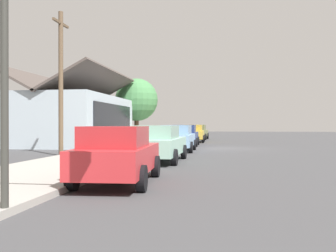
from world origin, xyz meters
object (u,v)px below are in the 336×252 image
object	(u,v)px
car_seafoam	(158,143)
car_olive	(198,132)
car_mustard	(194,133)
shade_tree	(137,100)
traffic_light_main	(61,18)
car_cherry	(118,154)
utility_pole_wooden	(61,80)
fire_hydrant_red	(173,137)
car_navy	(185,135)
car_skyblue	(177,138)

from	to	relation	value
car_seafoam	car_olive	size ratio (longest dim) A/B	1.06
car_mustard	shade_tree	distance (m)	7.06
car_seafoam	shade_tree	xyz separation A→B (m)	(20.78, 5.85, 3.23)
car_seafoam	traffic_light_main	size ratio (longest dim) A/B	0.94
car_cherry	car_seafoam	size ratio (longest dim) A/B	0.91
utility_pole_wooden	car_mustard	bearing A→B (deg)	-19.13
car_seafoam	fire_hydrant_red	size ratio (longest dim) A/B	6.87
car_olive	traffic_light_main	size ratio (longest dim) A/B	0.88
car_olive	shade_tree	xyz separation A→B (m)	(-4.08, 5.80, 3.23)
car_navy	fire_hydrant_red	bearing A→B (deg)	18.82
traffic_light_main	car_olive	bearing A→B (deg)	0.22
shade_tree	fire_hydrant_red	bearing A→B (deg)	-135.30
car_navy	traffic_light_main	world-z (taller)	traffic_light_main
traffic_light_main	fire_hydrant_red	distance (m)	26.92
car_mustard	utility_pole_wooden	xyz separation A→B (m)	(-16.10, 5.59, 3.11)
shade_tree	utility_pole_wooden	bearing A→B (deg)	-179.14
fire_hydrant_red	car_cherry	bearing A→B (deg)	-176.12
shade_tree	utility_pole_wooden	xyz separation A→B (m)	(-18.36, -0.28, -0.12)
car_skyblue	traffic_light_main	xyz separation A→B (m)	(-16.74, -0.07, 2.68)
car_mustard	fire_hydrant_red	world-z (taller)	car_mustard
car_skyblue	traffic_light_main	size ratio (longest dim) A/B	0.86
car_seafoam	car_skyblue	bearing A→B (deg)	0.86
car_cherry	utility_pole_wooden	distance (m)	10.75
car_olive	fire_hydrant_red	xyz separation A→B (m)	(-8.40, 1.52, -0.32)
car_olive	traffic_light_main	xyz separation A→B (m)	(-35.10, -0.14, 2.68)
car_cherry	car_olive	world-z (taller)	same
car_cherry	car_mustard	size ratio (longest dim) A/B	0.98
fire_hydrant_red	car_mustard	bearing A→B (deg)	-37.49
car_navy	car_mustard	world-z (taller)	same
car_seafoam	shade_tree	bearing A→B (deg)	16.67
car_skyblue	traffic_light_main	distance (m)	16.96
car_skyblue	shade_tree	distance (m)	15.77
car_mustard	traffic_light_main	bearing A→B (deg)	178.61
utility_pole_wooden	fire_hydrant_red	xyz separation A→B (m)	(14.04, -4.00, -3.43)
car_mustard	utility_pole_wooden	distance (m)	17.33
car_seafoam	car_skyblue	size ratio (longest dim) A/B	1.09
car_olive	fire_hydrant_red	world-z (taller)	car_olive
car_cherry	car_mustard	distance (m)	24.77
car_cherry	traffic_light_main	xyz separation A→B (m)	(-4.00, -0.12, 2.68)
utility_pole_wooden	car_skyblue	bearing A→B (deg)	-53.84
shade_tree	fire_hydrant_red	size ratio (longest dim) A/B	8.71
car_mustard	car_seafoam	bearing A→B (deg)	178.42
car_navy	shade_tree	size ratio (longest dim) A/B	0.70
car_olive	utility_pole_wooden	bearing A→B (deg)	168.21
car_seafoam	utility_pole_wooden	distance (m)	6.83
car_seafoam	shade_tree	size ratio (longest dim) A/B	0.79
car_seafoam	utility_pole_wooden	xyz separation A→B (m)	(2.43, 5.58, 3.11)
car_seafoam	car_navy	world-z (taller)	same
shade_tree	traffic_light_main	size ratio (longest dim) A/B	1.19
fire_hydrant_red	car_navy	bearing A→B (deg)	-159.97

